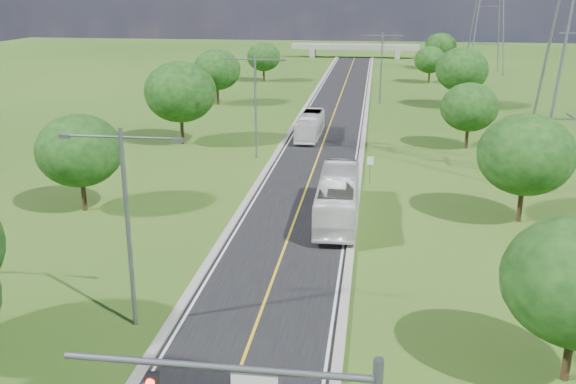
% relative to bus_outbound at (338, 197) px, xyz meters
% --- Properties ---
extents(ground, '(260.00, 260.00, 0.00)m').
position_rel_bus_outbound_xyz_m(ground, '(-3.05, 31.49, -1.71)').
color(ground, '#254A14').
rests_on(ground, ground).
extents(road, '(8.00, 150.00, 0.06)m').
position_rel_bus_outbound_xyz_m(road, '(-3.05, 37.49, -1.68)').
color(road, black).
rests_on(road, ground).
extents(curb_left, '(0.50, 150.00, 0.22)m').
position_rel_bus_outbound_xyz_m(curb_left, '(-7.30, 37.49, -1.60)').
color(curb_left, gray).
rests_on(curb_left, ground).
extents(curb_right, '(0.50, 150.00, 0.22)m').
position_rel_bus_outbound_xyz_m(curb_right, '(1.20, 37.49, -1.60)').
color(curb_right, gray).
rests_on(curb_right, ground).
extents(speed_limit_sign, '(0.55, 0.09, 2.40)m').
position_rel_bus_outbound_xyz_m(speed_limit_sign, '(2.15, 9.47, -0.11)').
color(speed_limit_sign, slate).
rests_on(speed_limit_sign, ground).
extents(overpass, '(30.00, 3.00, 3.20)m').
position_rel_bus_outbound_xyz_m(overpass, '(-3.05, 111.49, 0.70)').
color(overpass, gray).
rests_on(overpass, ground).
extents(streetlight_near_left, '(5.90, 0.25, 10.00)m').
position_rel_bus_outbound_xyz_m(streetlight_near_left, '(-9.05, -16.51, 4.23)').
color(streetlight_near_left, slate).
rests_on(streetlight_near_left, ground).
extents(streetlight_mid_left, '(5.90, 0.25, 10.00)m').
position_rel_bus_outbound_xyz_m(streetlight_mid_left, '(-9.05, 16.49, 4.23)').
color(streetlight_mid_left, slate).
rests_on(streetlight_mid_left, ground).
extents(streetlight_far_right, '(5.90, 0.25, 10.00)m').
position_rel_bus_outbound_xyz_m(streetlight_far_right, '(2.95, 49.49, 4.23)').
color(streetlight_far_right, slate).
rests_on(streetlight_far_right, ground).
extents(tree_lb, '(6.30, 6.30, 7.33)m').
position_rel_bus_outbound_xyz_m(tree_lb, '(-19.05, -0.51, 2.93)').
color(tree_lb, black).
rests_on(tree_lb, ground).
extents(tree_lc, '(7.56, 7.56, 8.79)m').
position_rel_bus_outbound_xyz_m(tree_lc, '(-18.05, 21.49, 3.87)').
color(tree_lc, black).
rests_on(tree_lc, ground).
extents(tree_ld, '(6.72, 6.72, 7.82)m').
position_rel_bus_outbound_xyz_m(tree_ld, '(-20.05, 45.49, 3.24)').
color(tree_ld, black).
rests_on(tree_ld, ground).
extents(tree_le, '(5.88, 5.88, 6.84)m').
position_rel_bus_outbound_xyz_m(tree_le, '(-17.55, 69.49, 2.62)').
color(tree_le, black).
rests_on(tree_le, ground).
extents(tree_rb, '(6.72, 6.72, 7.82)m').
position_rel_bus_outbound_xyz_m(tree_rb, '(12.95, 1.49, 3.24)').
color(tree_rb, black).
rests_on(tree_rb, ground).
extents(tree_rc, '(5.88, 5.88, 6.84)m').
position_rel_bus_outbound_xyz_m(tree_rc, '(11.95, 23.49, 2.62)').
color(tree_rc, black).
rests_on(tree_rc, ground).
extents(tree_rd, '(7.14, 7.14, 8.30)m').
position_rel_bus_outbound_xyz_m(tree_rd, '(13.95, 47.49, 3.56)').
color(tree_rd, black).
rests_on(tree_rd, ground).
extents(tree_re, '(5.46, 5.46, 6.35)m').
position_rel_bus_outbound_xyz_m(tree_re, '(11.45, 71.49, 2.31)').
color(tree_re, black).
rests_on(tree_re, ground).
extents(tree_rf, '(6.30, 6.30, 7.33)m').
position_rel_bus_outbound_xyz_m(tree_rf, '(14.95, 91.49, 2.93)').
color(tree_rf, black).
rests_on(tree_rf, ground).
extents(bus_outbound, '(2.96, 11.89, 3.30)m').
position_rel_bus_outbound_xyz_m(bus_outbound, '(0.00, 0.00, 0.00)').
color(bus_outbound, white).
rests_on(bus_outbound, road).
extents(bus_inbound, '(2.46, 9.76, 2.71)m').
position_rel_bus_outbound_xyz_m(bus_inbound, '(-4.73, 26.03, -0.30)').
color(bus_inbound, white).
rests_on(bus_inbound, road).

